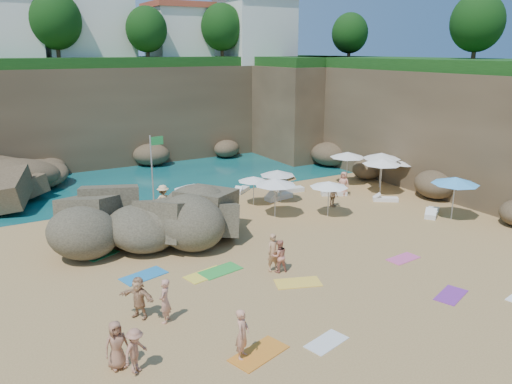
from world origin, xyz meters
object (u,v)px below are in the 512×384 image
person_stand_2 (163,201)px  person_stand_6 (165,301)px  person_stand_0 (242,334)px  person_stand_1 (279,256)px  parasol_2 (277,173)px  person_stand_4 (343,184)px  person_stand_3 (333,195)px  lounger_0 (290,190)px  person_stand_5 (76,213)px  parasol_1 (254,179)px  rock_outcrop (146,240)px  flag_pole (154,161)px  parasol_0 (194,187)px

person_stand_2 → person_stand_6: person_stand_2 is taller
person_stand_0 → person_stand_1: (4.44, 4.78, -0.10)m
parasol_2 → person_stand_4: (4.61, -0.97, -1.11)m
person_stand_3 → parasol_2: bearing=39.4°
lounger_0 → person_stand_5: size_ratio=1.23×
parasol_1 → person_stand_1: size_ratio=1.31×
person_stand_0 → person_stand_2: person_stand_2 is taller
parasol_2 → person_stand_0: size_ratio=1.32×
lounger_0 → person_stand_6: size_ratio=1.16×
person_stand_5 → person_stand_3: bearing=-39.6°
rock_outcrop → person_stand_1: (3.87, -6.65, 0.75)m
parasol_1 → person_stand_6: size_ratio=1.18×
parasol_2 → person_stand_5: parasol_2 is taller
parasol_2 → person_stand_0: parasol_2 is taller
person_stand_0 → person_stand_4: size_ratio=1.03×
lounger_0 → person_stand_0: 19.32m
flag_pole → person_stand_5: (-5.04, -1.47, -2.07)m
lounger_0 → person_stand_0: person_stand_0 is taller
person_stand_2 → person_stand_3: (9.72, -3.48, -0.21)m
person_stand_1 → rock_outcrop: bearing=-47.1°
parasol_2 → person_stand_3: 3.75m
person_stand_0 → person_stand_5: 15.39m
rock_outcrop → person_stand_1: person_stand_1 is taller
person_stand_3 → lounger_0: bearing=2.5°
parasol_0 → lounger_0: bearing=16.1°
person_stand_3 → person_stand_6: (-13.74, -7.78, 0.08)m
parasol_0 → person_stand_1: parasol_0 is taller
parasol_1 → person_stand_6: parasol_1 is taller
flag_pole → parasol_1: (5.38, -2.87, -1.15)m
lounger_0 → person_stand_4: person_stand_4 is taller
parasol_1 → parasol_0: bearing=-167.0°
rock_outcrop → person_stand_3: size_ratio=4.91×
lounger_0 → rock_outcrop: bearing=-154.7°
parasol_2 → lounger_0: 3.05m
rock_outcrop → person_stand_4: size_ratio=4.50×
person_stand_3 → person_stand_5: person_stand_5 is taller
person_stand_1 → person_stand_2: bearing=-67.1°
person_stand_2 → person_stand_4: bearing=-179.5°
parasol_1 → person_stand_2: (-5.66, 0.69, -0.75)m
parasol_0 → parasol_2: (6.07, 0.85, -0.11)m
parasol_0 → person_stand_0: size_ratio=1.39×
rock_outcrop → person_stand_6: bearing=-103.2°
person_stand_4 → parasol_2: bearing=-128.9°
flag_pole → person_stand_1: flag_pole is taller
lounger_0 → parasol_1: bearing=-153.0°
person_stand_3 → person_stand_0: bearing=128.2°
person_stand_5 → person_stand_6: 11.99m
person_stand_4 → person_stand_1: bearing=-79.0°
parasol_2 → person_stand_4: parasol_2 is taller
person_stand_5 → parasol_0: bearing=-45.5°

